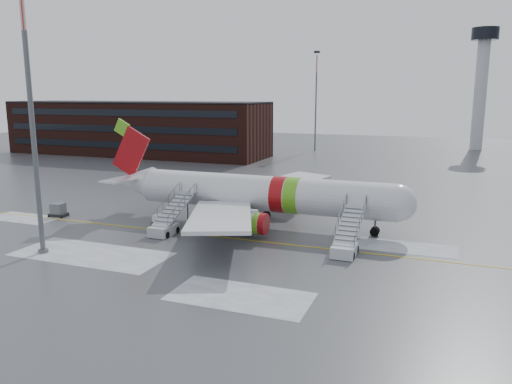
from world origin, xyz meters
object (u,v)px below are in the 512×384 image
at_px(airstair_aft, 168,223).
at_px(uld_container, 58,210).
at_px(airliner, 254,193).
at_px(airstair_fwd, 347,241).
at_px(light_mast_near, 31,111).
at_px(pushback_tug, 163,223).

height_order(airstair_aft, uld_container, airstair_aft).
distance_m(airliner, airstair_fwd, 13.29).
height_order(airstair_aft, light_mast_near, light_mast_near).
relative_size(pushback_tug, uld_container, 1.37).
bearing_deg(airstair_aft, uld_container, 174.00).
bearing_deg(light_mast_near, airliner, 48.70).
height_order(airstair_fwd, light_mast_near, light_mast_near).
height_order(airstair_fwd, airstair_aft, same).
xyz_separation_m(airstair_aft, pushback_tug, (-1.36, 1.28, -0.41)).
bearing_deg(pushback_tug, light_mast_near, -118.27).
xyz_separation_m(airliner, airstair_fwd, (11.33, -6.54, -2.35)).
bearing_deg(airstair_fwd, airliner, 150.03).
bearing_deg(airstair_fwd, light_mast_near, -159.43).
bearing_deg(light_mast_near, airstair_aft, 53.06).
relative_size(airstair_aft, light_mast_near, 0.32).
xyz_separation_m(airstair_aft, uld_container, (-15.58, 1.64, -0.34)).
bearing_deg(light_mast_near, pushback_tug, 61.73).
distance_m(airliner, pushback_tug, 10.22).
bearing_deg(uld_container, pushback_tug, -1.43).
xyz_separation_m(airliner, pushback_tug, (-8.31, -5.26, -2.77)).
distance_m(airliner, light_mast_near, 23.29).
height_order(airliner, airstair_aft, airliner).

